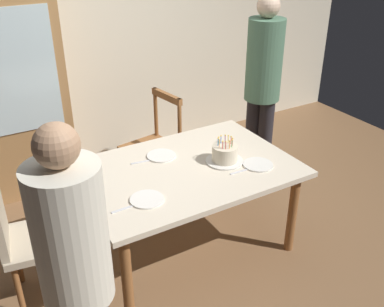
{
  "coord_description": "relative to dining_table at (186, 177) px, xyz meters",
  "views": [
    {
      "loc": [
        -1.39,
        -2.44,
        2.32
      ],
      "look_at": [
        0.05,
        0.0,
        0.82
      ],
      "focal_mm": 41.7,
      "sensor_mm": 36.0,
      "label": 1
    }
  ],
  "objects": [
    {
      "name": "ground",
      "position": [
        0.0,
        0.0,
        -0.64
      ],
      "size": [
        6.4,
        6.4,
        0.0
      ],
      "primitive_type": "plane",
      "color": "brown"
    },
    {
      "name": "back_wall",
      "position": [
        0.0,
        1.85,
        0.66
      ],
      "size": [
        6.4,
        0.1,
        2.6
      ],
      "primitive_type": "cube",
      "color": "beige",
      "rests_on": "ground"
    },
    {
      "name": "dining_table",
      "position": [
        0.0,
        0.0,
        0.0
      ],
      "size": [
        1.56,
        1.07,
        0.72
      ],
      "color": "beige",
      "rests_on": "ground"
    },
    {
      "name": "birthday_cake",
      "position": [
        0.29,
        -0.07,
        0.14
      ],
      "size": [
        0.28,
        0.28,
        0.2
      ],
      "color": "silver",
      "rests_on": "dining_table"
    },
    {
      "name": "plate_near_celebrant",
      "position": [
        -0.43,
        -0.24,
        0.09
      ],
      "size": [
        0.22,
        0.22,
        0.01
      ],
      "primitive_type": "cylinder",
      "color": "white",
      "rests_on": "dining_table"
    },
    {
      "name": "plate_far_side",
      "position": [
        -0.08,
        0.24,
        0.09
      ],
      "size": [
        0.22,
        0.22,
        0.01
      ],
      "primitive_type": "cylinder",
      "color": "white",
      "rests_on": "dining_table"
    },
    {
      "name": "plate_near_guest",
      "position": [
        0.47,
        -0.24,
        0.09
      ],
      "size": [
        0.22,
        0.22,
        0.01
      ],
      "primitive_type": "cylinder",
      "color": "white",
      "rests_on": "dining_table"
    },
    {
      "name": "fork_near_celebrant",
      "position": [
        -0.59,
        -0.26,
        0.08
      ],
      "size": [
        0.18,
        0.02,
        0.01
      ],
      "primitive_type": "cube",
      "rotation": [
        0.0,
        0.0,
        0.02
      ],
      "color": "silver",
      "rests_on": "dining_table"
    },
    {
      "name": "fork_far_side",
      "position": [
        -0.24,
        0.23,
        0.08
      ],
      "size": [
        0.18,
        0.04,
        0.01
      ],
      "primitive_type": "cube",
      "rotation": [
        0.0,
        0.0,
        -0.15
      ],
      "color": "silver",
      "rests_on": "dining_table"
    },
    {
      "name": "fork_near_guest",
      "position": [
        0.31,
        -0.25,
        0.08
      ],
      "size": [
        0.18,
        0.03,
        0.01
      ],
      "primitive_type": "cube",
      "rotation": [
        0.0,
        0.0,
        -0.05
      ],
      "color": "silver",
      "rests_on": "dining_table"
    },
    {
      "name": "chair_spindle_back",
      "position": [
        0.15,
        0.86,
        -0.18
      ],
      "size": [
        0.51,
        0.51,
        0.95
      ],
      "color": "brown",
      "rests_on": "ground"
    },
    {
      "name": "chair_upholstered",
      "position": [
        -1.17,
        0.09,
        -0.11
      ],
      "size": [
        0.51,
        0.5,
        0.95
      ],
      "color": "tan",
      "rests_on": "ground"
    },
    {
      "name": "person_celebrant",
      "position": [
        -1.07,
        -0.89,
        0.3
      ],
      "size": [
        0.32,
        0.32,
        1.65
      ],
      "color": "#262328",
      "rests_on": "ground"
    },
    {
      "name": "person_guest",
      "position": [
        1.11,
        0.54,
        0.38
      ],
      "size": [
        0.32,
        0.32,
        1.78
      ],
      "color": "#262328",
      "rests_on": "ground"
    },
    {
      "name": "china_cabinet",
      "position": [
        -0.97,
        1.56,
        0.31
      ],
      "size": [
        1.1,
        0.45,
        1.9
      ],
      "color": "#9E7042",
      "rests_on": "ground"
    }
  ]
}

